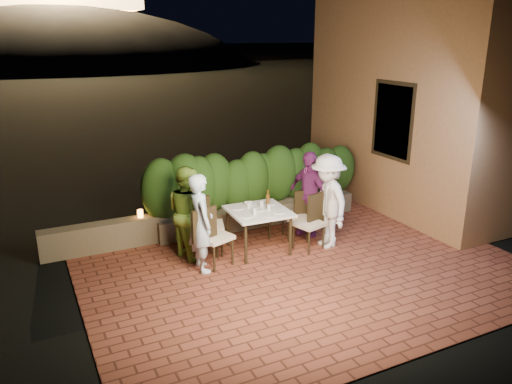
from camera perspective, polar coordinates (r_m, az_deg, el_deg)
ground at (r=8.20m, az=6.19°, el=-9.03°), size 400.00×400.00×0.00m
terrace_floor at (r=8.61m, az=4.39°, el=-8.04°), size 7.00×6.00×0.15m
building_wall at (r=11.20m, az=17.05°, el=10.99°), size 1.60×5.00×5.00m
window_pane at (r=10.38m, az=15.48°, el=7.86°), size 0.08×1.00×1.40m
window_frame at (r=10.37m, az=15.44°, el=7.86°), size 0.06×1.15×1.55m
planter at (r=10.05m, az=0.23°, el=-2.44°), size 4.20×0.55×0.40m
hedge at (r=9.82m, az=0.23°, el=1.68°), size 4.00×0.70×1.10m
parapet at (r=9.19m, az=-16.85°, el=-4.86°), size 2.20×0.30×0.50m
hill at (r=66.87m, az=-21.12°, el=9.85°), size 52.00×40.00×22.00m
dining_table at (r=8.72m, az=0.29°, el=-4.41°), size 1.04×1.04×0.75m
plate_nw at (r=8.29m, az=-1.12°, el=-2.76°), size 0.23×0.23×0.01m
plate_sw at (r=8.68m, az=-2.15°, el=-1.83°), size 0.23×0.23×0.01m
plate_ne at (r=8.49m, az=2.61°, el=-2.30°), size 0.21×0.21×0.01m
plate_se at (r=8.91m, az=1.55°, el=-1.32°), size 0.21×0.21×0.01m
plate_centre at (r=8.60m, az=0.20°, el=-2.01°), size 0.24×0.24×0.01m
plate_front at (r=8.32m, az=1.54°, el=-2.71°), size 0.20×0.20×0.01m
glass_nw at (r=8.36m, az=-0.15°, el=-2.20°), size 0.07×0.07×0.12m
glass_sw at (r=8.68m, az=-0.86°, el=-1.50°), size 0.06×0.06×0.10m
glass_ne at (r=8.54m, az=1.47°, el=-1.78°), size 0.07×0.07×0.11m
glass_se at (r=8.72m, az=0.65°, el=-1.34°), size 0.07×0.07×0.12m
beer_bottle at (r=8.63m, az=1.37°, el=-0.83°), size 0.06×0.06×0.33m
bowl at (r=8.84m, az=-0.82°, el=-1.35°), size 0.23×0.23×0.04m
chair_left_front at (r=8.16m, az=-4.69°, el=-4.98°), size 0.61×0.61×1.04m
chair_left_back at (r=8.61m, az=-5.37°, el=-3.72°), size 0.61×0.61×1.05m
chair_right_front at (r=8.80m, az=6.05°, el=-3.48°), size 0.56×0.56×0.98m
chair_right_back at (r=9.28m, az=4.45°, el=-2.57°), size 0.49×0.49×0.90m
diner_blue at (r=7.92m, az=-6.33°, el=-3.53°), size 0.41×0.60×1.61m
diner_green at (r=8.45m, az=-7.82°, el=-2.28°), size 0.78×0.90×1.58m
diner_white at (r=8.83m, az=8.15°, el=-1.06°), size 0.70×1.13×1.68m
diner_purple at (r=9.30m, az=6.03°, el=-0.22°), size 0.58×1.01×1.62m
parapet_lamp at (r=9.18m, az=-13.09°, el=-2.42°), size 0.10×0.10×0.14m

